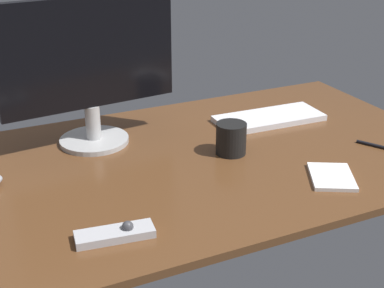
{
  "coord_description": "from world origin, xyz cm",
  "views": [
    {
      "loc": [
        -60.74,
        -121.57,
        66.43
      ],
      "look_at": [
        -5.4,
        -3.32,
        8.0
      ],
      "focal_mm": 51.37,
      "sensor_mm": 36.0,
      "label": 1
    }
  ],
  "objects_px": {
    "monitor": "(88,66)",
    "media_remote": "(116,234)",
    "notepad": "(332,177)",
    "keyboard": "(269,118)",
    "coffee_mug": "(231,139)",
    "pen": "(380,147)"
  },
  "relations": [
    {
      "from": "monitor",
      "to": "media_remote",
      "type": "distance_m",
      "value": 0.55
    },
    {
      "from": "monitor",
      "to": "notepad",
      "type": "relative_size",
      "value": 3.55
    },
    {
      "from": "keyboard",
      "to": "coffee_mug",
      "type": "xyz_separation_m",
      "value": [
        -0.23,
        -0.16,
        0.04
      ]
    },
    {
      "from": "pen",
      "to": "media_remote",
      "type": "bearing_deg",
      "value": -111.58
    },
    {
      "from": "monitor",
      "to": "notepad",
      "type": "height_order",
      "value": "monitor"
    },
    {
      "from": "notepad",
      "to": "pen",
      "type": "distance_m",
      "value": 0.26
    },
    {
      "from": "coffee_mug",
      "to": "notepad",
      "type": "relative_size",
      "value": 0.62
    },
    {
      "from": "media_remote",
      "to": "pen",
      "type": "height_order",
      "value": "media_remote"
    },
    {
      "from": "keyboard",
      "to": "media_remote",
      "type": "relative_size",
      "value": 2.02
    },
    {
      "from": "monitor",
      "to": "coffee_mug",
      "type": "relative_size",
      "value": 5.71
    },
    {
      "from": "media_remote",
      "to": "keyboard",
      "type": "bearing_deg",
      "value": 41.01
    },
    {
      "from": "keyboard",
      "to": "media_remote",
      "type": "bearing_deg",
      "value": -144.35
    },
    {
      "from": "monitor",
      "to": "keyboard",
      "type": "height_order",
      "value": "monitor"
    },
    {
      "from": "keyboard",
      "to": "coffee_mug",
      "type": "distance_m",
      "value": 0.28
    },
    {
      "from": "keyboard",
      "to": "notepad",
      "type": "xyz_separation_m",
      "value": [
        -0.07,
        -0.4,
        -0.0
      ]
    },
    {
      "from": "media_remote",
      "to": "pen",
      "type": "relative_size",
      "value": 1.24
    },
    {
      "from": "media_remote",
      "to": "monitor",
      "type": "bearing_deg",
      "value": 86.7
    },
    {
      "from": "monitor",
      "to": "keyboard",
      "type": "relative_size",
      "value": 1.47
    },
    {
      "from": "media_remote",
      "to": "coffee_mug",
      "type": "relative_size",
      "value": 1.93
    },
    {
      "from": "notepad",
      "to": "pen",
      "type": "bearing_deg",
      "value": 20.33
    },
    {
      "from": "keyboard",
      "to": "coffee_mug",
      "type": "bearing_deg",
      "value": -142.41
    },
    {
      "from": "monitor",
      "to": "pen",
      "type": "xyz_separation_m",
      "value": [
        0.72,
        -0.38,
        -0.22
      ]
    }
  ]
}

